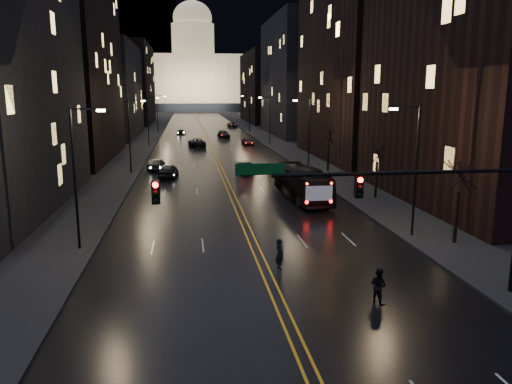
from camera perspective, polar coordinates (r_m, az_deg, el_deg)
name	(u,v)px	position (r m, az deg, el deg)	size (l,w,h in m)	color
ground	(281,307)	(23.74, 2.90, -13.04)	(900.00, 900.00, 0.00)	black
road	(201,125)	(151.59, -6.30, 7.65)	(20.00, 320.00, 0.02)	black
sidewalk_left	(154,125)	(151.86, -11.63, 7.52)	(8.00, 320.00, 0.16)	black
sidewalk_right	(247,124)	(152.61, -0.99, 7.77)	(8.00, 320.00, 0.16)	black
center_line	(201,125)	(151.59, -6.30, 7.66)	(0.62, 320.00, 0.01)	orange
building_left_mid	(64,61)	(77.21, -21.08, 13.79)	(12.00, 30.00, 28.00)	black
building_left_far	(107,91)	(114.48, -16.62, 11.05)	(12.00, 34.00, 20.00)	black
building_left_dist	(131,84)	(162.12, -14.10, 11.87)	(12.00, 40.00, 24.00)	black
building_right_near	(479,66)	(48.30, 24.16, 13.04)	(12.00, 26.00, 24.00)	black
building_right_tall	(363,25)	(76.06, 12.13, 18.12)	(12.00, 30.00, 38.00)	black
building_right_mid	(298,77)	(116.01, 4.81, 12.96)	(12.00, 34.00, 26.00)	black
building_right_dist	(265,88)	(163.16, 1.06, 11.84)	(12.00, 40.00, 22.00)	black
mountain_ridge	(242,18)	(407.39, -1.61, 19.21)	(520.00, 60.00, 130.00)	black
capitol	(194,77)	(271.35, -7.12, 12.90)	(90.00, 50.00, 58.50)	black
traffic_signal	(409,196)	(23.92, 17.07, -0.47)	(17.29, 0.45, 7.00)	black
streetlamp_right_near	(414,164)	(34.92, 17.57, 3.09)	(2.13, 0.25, 9.00)	black
streetlamp_left_near	(77,171)	(32.28, -19.75, 2.31)	(2.13, 0.25, 9.00)	black
streetlamp_right_mid	(307,130)	(63.19, 5.91, 7.07)	(2.13, 0.25, 9.00)	black
streetlamp_left_mid	(131,132)	(61.77, -14.13, 6.69)	(2.13, 0.25, 9.00)	black
streetlamp_right_far	(269,118)	(92.55, 1.49, 8.49)	(2.13, 0.25, 9.00)	black
streetlamp_left_far	(149,119)	(91.59, -12.13, 8.21)	(2.13, 0.25, 9.00)	black
streetlamp_right_dist	(249,111)	(122.22, -0.80, 9.21)	(2.13, 0.25, 9.00)	black
streetlamp_left_dist	(158,112)	(121.50, -11.11, 8.99)	(2.13, 0.25, 9.00)	black
tree_right_near	(460,176)	(34.26, 22.24, 1.68)	(2.40, 2.40, 6.65)	black
tree_right_mid	(378,151)	(46.78, 13.73, 4.60)	(2.40, 2.40, 6.65)	black
tree_right_far	(329,136)	(61.86, 8.32, 6.40)	(2.40, 2.40, 6.65)	black
bus	(302,183)	(46.06, 5.29, 1.00)	(2.56, 10.92, 3.04)	black
oncoming_car_a	(168,171)	(58.47, -10.00, 2.41)	(1.96, 4.87, 1.66)	black
oncoming_car_b	(156,165)	(63.98, -11.32, 3.05)	(1.59, 4.55, 1.50)	black
oncoming_car_c	(197,143)	(90.65, -6.79, 5.64)	(2.65, 5.74, 1.60)	black
oncoming_car_d	(181,132)	(116.49, -8.56, 6.78)	(1.79, 4.41, 1.28)	black
receding_car_a	(245,168)	(60.15, -1.27, 2.71)	(1.49, 4.26, 1.41)	black
receding_car_b	(248,142)	(91.64, -0.96, 5.75)	(1.77, 4.40, 1.50)	black
receding_car_c	(224,134)	(107.76, -3.72, 6.58)	(2.12, 5.22, 1.51)	black
receding_car_d	(232,125)	(140.20, -2.72, 7.70)	(2.39, 5.19, 1.44)	black
pedestrian_a	(280,254)	(28.14, 2.71, -7.11)	(0.64, 0.42, 1.77)	black
pedestrian_b	(378,286)	(24.49, 13.80, -10.38)	(0.84, 0.46, 1.73)	black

